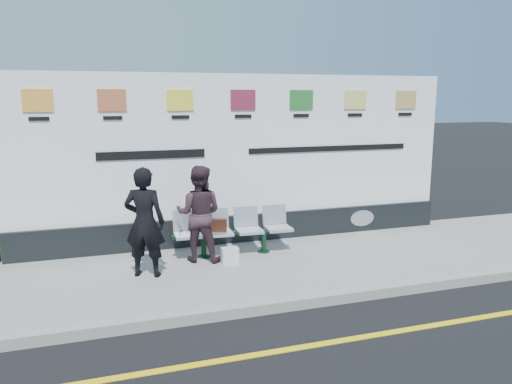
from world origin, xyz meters
The scene contains 10 objects.
ground centered at (0.00, 0.00, 0.00)m, with size 80.00×80.00×0.00m, color black.
pavement centered at (0.00, 2.50, 0.06)m, with size 14.00×3.00×0.12m, color gray.
kerb centered at (0.00, 1.00, 0.07)m, with size 14.00×0.18×0.14m, color gray.
yellow_line centered at (0.00, 0.00, 0.00)m, with size 14.00×0.10×0.01m, color yellow.
billboard centered at (0.50, 3.85, 1.42)m, with size 8.00×0.30×3.00m.
bench centered at (0.12, 3.07, 0.33)m, with size 1.97×0.52×0.42m, color silver, non-canonical shape.
woman_left centered at (-1.38, 2.51, 0.93)m, with size 0.59×0.39×1.63m, color black.
woman_right centered at (-0.48, 2.96, 0.89)m, with size 0.75×0.59×1.55m, color #3A262E.
handbag_brown centered at (-0.13, 3.08, 0.64)m, with size 0.26×0.11×0.21m, color black.
carrier_bag_white centered at (-0.07, 2.62, 0.25)m, with size 0.27×0.16×0.27m, color silver.
Camera 1 is at (-2.02, -4.68, 2.73)m, focal length 35.00 mm.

